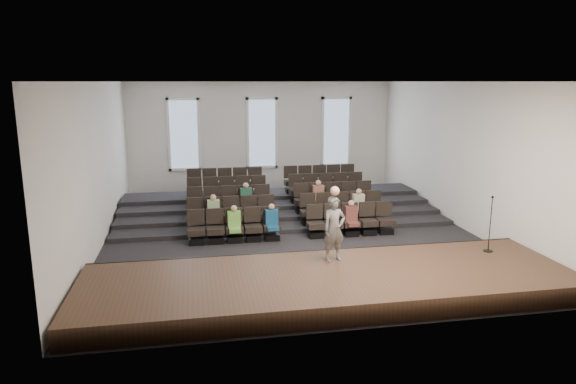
# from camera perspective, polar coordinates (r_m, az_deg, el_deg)

# --- Properties ---
(ground) EXTENTS (14.00, 14.00, 0.00)m
(ground) POSITION_cam_1_polar(r_m,az_deg,el_deg) (17.32, 0.28, -4.61)
(ground) COLOR black
(ground) RESTS_ON ground
(ceiling) EXTENTS (12.00, 14.00, 0.02)m
(ceiling) POSITION_cam_1_polar(r_m,az_deg,el_deg) (16.58, 0.30, 12.21)
(ceiling) COLOR white
(ceiling) RESTS_ON ground
(wall_back) EXTENTS (12.00, 0.04, 5.00)m
(wall_back) POSITION_cam_1_polar(r_m,az_deg,el_deg) (23.65, -2.92, 6.09)
(wall_back) COLOR silver
(wall_back) RESTS_ON ground
(wall_front) EXTENTS (12.00, 0.04, 5.00)m
(wall_front) POSITION_cam_1_polar(r_m,az_deg,el_deg) (10.09, 7.79, -2.28)
(wall_front) COLOR silver
(wall_front) RESTS_ON ground
(wall_left) EXTENTS (0.04, 14.00, 5.00)m
(wall_left) POSITION_cam_1_polar(r_m,az_deg,el_deg) (16.73, -20.43, 2.81)
(wall_left) COLOR silver
(wall_left) RESTS_ON ground
(wall_right) EXTENTS (0.04, 14.00, 5.00)m
(wall_right) POSITION_cam_1_polar(r_m,az_deg,el_deg) (18.84, 18.62, 3.91)
(wall_right) COLOR silver
(wall_right) RESTS_ON ground
(stage) EXTENTS (11.80, 3.60, 0.50)m
(stage) POSITION_cam_1_polar(r_m,az_deg,el_deg) (12.55, 4.71, -10.11)
(stage) COLOR #41271C
(stage) RESTS_ON ground
(stage_lip) EXTENTS (11.80, 0.06, 0.52)m
(stage_lip) POSITION_cam_1_polar(r_m,az_deg,el_deg) (14.15, 2.83, -7.46)
(stage_lip) COLOR black
(stage_lip) RESTS_ON ground
(risers) EXTENTS (11.80, 4.80, 0.60)m
(risers) POSITION_cam_1_polar(r_m,az_deg,el_deg) (20.28, -1.40, -1.53)
(risers) COLOR black
(risers) RESTS_ON ground
(seating_rows) EXTENTS (6.80, 4.70, 1.67)m
(seating_rows) POSITION_cam_1_polar(r_m,az_deg,el_deg) (18.61, -0.61, -1.25)
(seating_rows) COLOR black
(seating_rows) RESTS_ON ground
(windows) EXTENTS (8.44, 0.10, 3.24)m
(windows) POSITION_cam_1_polar(r_m,az_deg,el_deg) (23.56, -2.91, 6.55)
(windows) COLOR white
(windows) RESTS_ON wall_back
(audience) EXTENTS (5.45, 2.64, 1.10)m
(audience) POSITION_cam_1_polar(r_m,az_deg,el_deg) (17.38, -0.24, -1.79)
(audience) COLOR #72B448
(audience) RESTS_ON seating_rows
(speaker) EXTENTS (0.69, 0.53, 1.68)m
(speaker) POSITION_cam_1_polar(r_m,az_deg,el_deg) (13.11, 5.14, -4.10)
(speaker) COLOR #5B5957
(speaker) RESTS_ON stage
(mic_stand) EXTENTS (0.26, 0.26, 1.54)m
(mic_stand) POSITION_cam_1_polar(r_m,az_deg,el_deg) (14.87, 21.47, -4.47)
(mic_stand) COLOR black
(mic_stand) RESTS_ON stage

